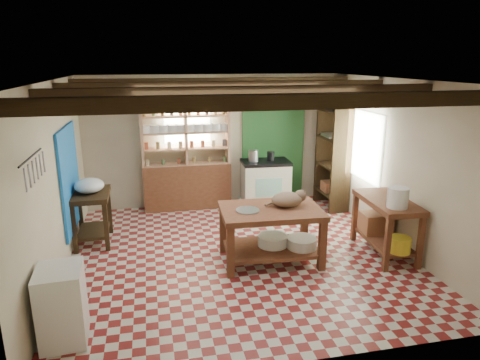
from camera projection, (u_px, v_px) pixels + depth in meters
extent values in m
cube|color=maroon|center=(238.00, 255.00, 6.54)|extent=(5.00, 5.00, 0.02)
cube|color=#46474B|center=(238.00, 80.00, 5.83)|extent=(5.00, 5.00, 0.02)
cube|color=beige|center=(213.00, 141.00, 8.54)|extent=(5.00, 0.04, 2.60)
cube|color=beige|center=(296.00, 241.00, 3.83)|extent=(5.00, 0.04, 2.60)
cube|color=beige|center=(55.00, 182.00, 5.68)|extent=(0.04, 5.00, 2.60)
cube|color=beige|center=(394.00, 164.00, 6.69)|extent=(0.04, 5.00, 2.60)
cube|color=#332312|center=(238.00, 89.00, 5.86)|extent=(5.00, 3.80, 0.15)
cube|color=blue|center=(70.00, 179.00, 6.59)|extent=(0.04, 1.40, 1.60)
cube|color=#215324|center=(273.00, 141.00, 8.77)|extent=(1.30, 0.04, 2.30)
cube|color=beige|center=(187.00, 122.00, 8.31)|extent=(0.90, 0.02, 0.80)
cube|color=beige|center=(363.00, 145.00, 7.60)|extent=(0.02, 1.30, 1.20)
cube|color=black|center=(32.00, 168.00, 4.43)|extent=(0.06, 0.90, 0.28)
cube|color=black|center=(280.00, 97.00, 8.13)|extent=(0.86, 0.12, 0.36)
cube|color=tan|center=(186.00, 154.00, 8.30)|extent=(1.70, 0.34, 2.20)
cube|color=#332312|center=(333.00, 158.00, 8.42)|extent=(0.40, 0.86, 2.00)
cube|color=brown|center=(270.00, 235.00, 6.23)|extent=(1.48, 1.02, 0.81)
cube|color=beige|center=(265.00, 183.00, 8.64)|extent=(0.98, 0.68, 0.93)
cube|color=#332312|center=(92.00, 218.00, 6.85)|extent=(0.59, 0.85, 0.85)
cube|color=white|center=(62.00, 305.00, 4.45)|extent=(0.49, 0.57, 0.82)
cube|color=brown|center=(385.00, 227.00, 6.45)|extent=(0.67, 1.25, 0.87)
ellipsoid|color=#906F54|center=(287.00, 200.00, 6.18)|extent=(0.50, 0.41, 0.21)
cylinder|color=#B7B6BE|center=(248.00, 210.00, 6.02)|extent=(0.35, 0.35, 0.02)
cylinder|color=white|center=(273.00, 240.00, 6.32)|extent=(0.46, 0.46, 0.15)
cylinder|color=white|center=(302.00, 243.00, 6.24)|extent=(0.46, 0.46, 0.15)
cylinder|color=#B7B6BE|center=(253.00, 156.00, 8.44)|extent=(0.20, 0.20, 0.22)
cylinder|color=black|center=(271.00, 156.00, 8.50)|extent=(0.15, 0.15, 0.18)
ellipsoid|color=white|center=(89.00, 186.00, 6.70)|extent=(0.46, 0.46, 0.23)
cylinder|color=white|center=(398.00, 198.00, 5.96)|extent=(0.30, 0.30, 0.29)
cube|color=#9E6340|center=(376.00, 222.00, 6.75)|extent=(0.47, 0.38, 0.31)
cylinder|color=gold|center=(400.00, 245.00, 6.05)|extent=(0.32, 0.32, 0.22)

